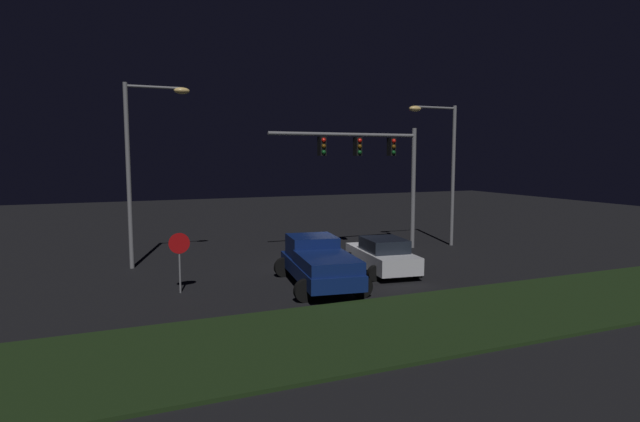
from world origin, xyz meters
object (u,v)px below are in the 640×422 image
Objects in this scene: car_sedan at (382,255)px; stop_sign at (179,251)px; pickup_truck at (318,260)px; traffic_signal_gantry at (374,158)px; street_lamp_right at (444,157)px; street_lamp_left at (142,152)px.

stop_sign reaches higher than car_sedan.
car_sedan is (3.44, 1.06, -0.26)m from pickup_truck.
traffic_signal_gantry is 12.14m from stop_sign.
car_sedan is at bearing -114.26° from traffic_signal_gantry.
traffic_signal_gantry is (5.54, 5.72, 3.90)m from pickup_truck.
pickup_truck is at bearing 114.03° from car_sedan.
street_lamp_right is at bearing -3.06° from traffic_signal_gantry.
car_sedan is 8.58m from stop_sign.
street_lamp_left reaches higher than street_lamp_right.
pickup_truck is 5.22m from stop_sign.
stop_sign is at bearing -162.91° from street_lamp_right.
street_lamp_right is (6.32, 4.43, 4.22)m from car_sedan.
street_lamp_right is (15.71, -0.60, -0.22)m from street_lamp_left.
street_lamp_left is 15.72m from street_lamp_right.
stop_sign is at bearing 97.77° from car_sedan.
stop_sign is at bearing -155.74° from traffic_signal_gantry.
car_sedan is 0.56× the size of street_lamp_left.
traffic_signal_gantry reaches higher than stop_sign.
car_sedan is 0.55× the size of traffic_signal_gantry.
street_lamp_left reaches higher than stop_sign.
street_lamp_right is at bearing -2.19° from street_lamp_left.
street_lamp_right is (9.76, 5.49, 3.96)m from pickup_truck.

